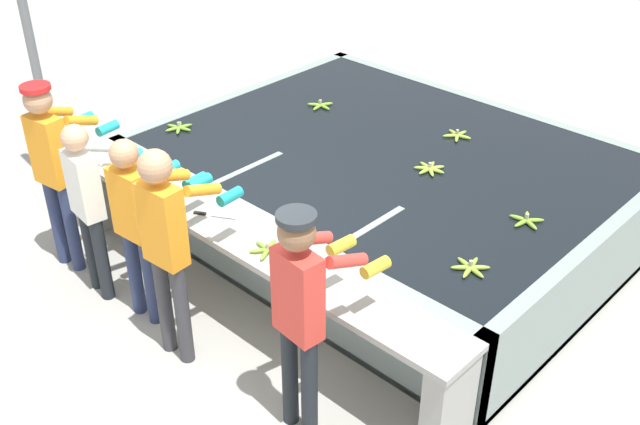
# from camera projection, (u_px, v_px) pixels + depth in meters

# --- Properties ---
(ground_plane) EXTENTS (80.00, 80.00, 0.00)m
(ground_plane) POSITION_uv_depth(u_px,v_px,m) (222.00, 329.00, 6.00)
(ground_plane) COLOR #A3A099
(ground_plane) RESTS_ON ground
(wash_tank) EXTENTS (4.21, 3.29, 0.83)m
(wash_tank) POSITION_uv_depth(u_px,v_px,m) (388.00, 190.00, 7.08)
(wash_tank) COLOR gray
(wash_tank) RESTS_ON ground
(work_ledge) EXTENTS (4.21, 0.45, 0.83)m
(work_ledge) POSITION_uv_depth(u_px,v_px,m) (238.00, 257.00, 5.83)
(work_ledge) COLOR #9E9E99
(work_ledge) RESTS_ON ground
(worker_0) EXTENTS (0.47, 0.74, 1.72)m
(worker_0) POSITION_uv_depth(u_px,v_px,m) (54.00, 159.00, 6.24)
(worker_0) COLOR navy
(worker_0) RESTS_ON ground
(worker_1) EXTENTS (0.46, 0.72, 1.56)m
(worker_1) POSITION_uv_depth(u_px,v_px,m) (90.00, 196.00, 5.96)
(worker_1) COLOR #1E2328
(worker_1) RESTS_ON ground
(worker_2) EXTENTS (0.44, 0.72, 1.60)m
(worker_2) POSITION_uv_depth(u_px,v_px,m) (137.00, 215.00, 5.68)
(worker_2) COLOR navy
(worker_2) RESTS_ON ground
(worker_3) EXTENTS (0.44, 0.73, 1.75)m
(worker_3) POSITION_uv_depth(u_px,v_px,m) (168.00, 237.00, 5.23)
(worker_3) COLOR #38383D
(worker_3) RESTS_ON ground
(worker_4) EXTENTS (0.45, 0.74, 1.72)m
(worker_4) POSITION_uv_depth(u_px,v_px,m) (302.00, 305.00, 4.59)
(worker_4) COLOR #1E2328
(worker_4) RESTS_ON ground
(banana_bunch_floating_0) EXTENTS (0.28, 0.28, 0.08)m
(banana_bunch_floating_0) POSITION_uv_depth(u_px,v_px,m) (179.00, 128.00, 7.24)
(banana_bunch_floating_0) COLOR #75A333
(banana_bunch_floating_0) RESTS_ON wash_tank
(banana_bunch_floating_1) EXTENTS (0.28, 0.28, 0.08)m
(banana_bunch_floating_1) POSITION_uv_depth(u_px,v_px,m) (430.00, 169.00, 6.53)
(banana_bunch_floating_1) COLOR #93BC3D
(banana_bunch_floating_1) RESTS_ON wash_tank
(banana_bunch_floating_2) EXTENTS (0.27, 0.27, 0.08)m
(banana_bunch_floating_2) POSITION_uv_depth(u_px,v_px,m) (526.00, 220.00, 5.80)
(banana_bunch_floating_2) COLOR #7FAD33
(banana_bunch_floating_2) RESTS_ON wash_tank
(banana_bunch_floating_3) EXTENTS (0.27, 0.28, 0.08)m
(banana_bunch_floating_3) POSITION_uv_depth(u_px,v_px,m) (320.00, 105.00, 7.70)
(banana_bunch_floating_3) COLOR #7FAD33
(banana_bunch_floating_3) RESTS_ON wash_tank
(banana_bunch_floating_4) EXTENTS (0.28, 0.28, 0.08)m
(banana_bunch_floating_4) POSITION_uv_depth(u_px,v_px,m) (470.00, 267.00, 5.27)
(banana_bunch_floating_4) COLOR #8CB738
(banana_bunch_floating_4) RESTS_ON wash_tank
(banana_bunch_floating_5) EXTENTS (0.28, 0.27, 0.08)m
(banana_bunch_floating_5) POSITION_uv_depth(u_px,v_px,m) (457.00, 135.00, 7.09)
(banana_bunch_floating_5) COLOR #93BC3D
(banana_bunch_floating_5) RESTS_ON wash_tank
(banana_bunch_ledge_0) EXTENTS (0.28, 0.27, 0.08)m
(banana_bunch_ledge_0) POSITION_uv_depth(u_px,v_px,m) (268.00, 250.00, 5.46)
(banana_bunch_ledge_0) COLOR #75A333
(banana_bunch_ledge_0) RESTS_ON work_ledge
(knife_0) EXTENTS (0.32, 0.20, 0.02)m
(knife_0) POSITION_uv_depth(u_px,v_px,m) (208.00, 214.00, 5.89)
(knife_0) COLOR silver
(knife_0) RESTS_ON work_ledge
(support_post_left) EXTENTS (0.09, 0.09, 3.20)m
(support_post_left) POSITION_uv_depth(u_px,v_px,m) (31.00, 44.00, 7.06)
(support_post_left) COLOR slate
(support_post_left) RESTS_ON ground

